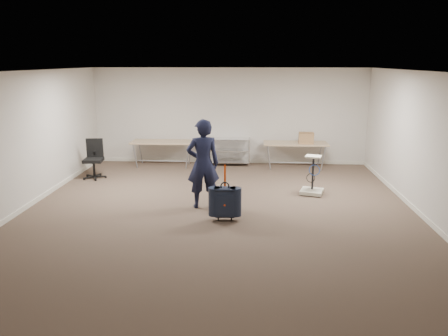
{
  "coord_description": "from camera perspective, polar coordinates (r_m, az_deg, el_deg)",
  "views": [
    {
      "loc": [
        0.62,
        -8.31,
        3.0
      ],
      "look_at": [
        0.09,
        0.3,
        0.87
      ],
      "focal_mm": 35.0,
      "sensor_mm": 36.0,
      "label": 1
    }
  ],
  "objects": [
    {
      "name": "person",
      "position": [
        8.98,
        -2.76,
        0.54
      ],
      "size": [
        0.77,
        0.6,
        1.86
      ],
      "primitive_type": "imported",
      "rotation": [
        0.0,
        0.0,
        3.39
      ],
      "color": "black",
      "rests_on": "ground"
    },
    {
      "name": "cardboard_box",
      "position": [
        12.48,
        10.68,
        3.88
      ],
      "size": [
        0.42,
        0.32,
        0.3
      ],
      "primitive_type": "cube",
      "rotation": [
        0.0,
        0.0,
        -0.04
      ],
      "color": "olive",
      "rests_on": "folding_table_right"
    },
    {
      "name": "folding_table_right",
      "position": [
        12.54,
        9.31,
        3.04
      ],
      "size": [
        1.8,
        0.75,
        0.73
      ],
      "color": "#A18662",
      "rests_on": "ground"
    },
    {
      "name": "room_shell",
      "position": [
        10.15,
        -0.16,
        -3.0
      ],
      "size": [
        8.0,
        9.0,
        9.0
      ],
      "color": "beige",
      "rests_on": "ground"
    },
    {
      "name": "wire_shelf",
      "position": [
        12.78,
        0.65,
        2.34
      ],
      "size": [
        1.22,
        0.47,
        0.8
      ],
      "color": "silver",
      "rests_on": "ground"
    },
    {
      "name": "folding_table_left",
      "position": [
        12.73,
        -7.99,
        3.24
      ],
      "size": [
        1.8,
        0.75,
        0.73
      ],
      "color": "#A18662",
      "rests_on": "ground"
    },
    {
      "name": "suitcase",
      "position": [
        8.34,
        0.11,
        -4.46
      ],
      "size": [
        0.41,
        0.24,
        1.1
      ],
      "color": "#161A31",
      "rests_on": "ground"
    },
    {
      "name": "equipment_cart",
      "position": [
        10.23,
        11.43,
        -2.06
      ],
      "size": [
        0.61,
        0.61,
        0.9
      ],
      "color": "beige",
      "rests_on": "ground"
    },
    {
      "name": "office_chair",
      "position": [
        11.89,
        -16.58,
        0.21
      ],
      "size": [
        0.61,
        0.61,
        1.01
      ],
      "color": "black",
      "rests_on": "ground"
    },
    {
      "name": "ground",
      "position": [
        8.86,
        -0.73,
        -5.9
      ],
      "size": [
        9.0,
        9.0,
        0.0
      ],
      "primitive_type": "plane",
      "color": "#403127",
      "rests_on": "ground"
    }
  ]
}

